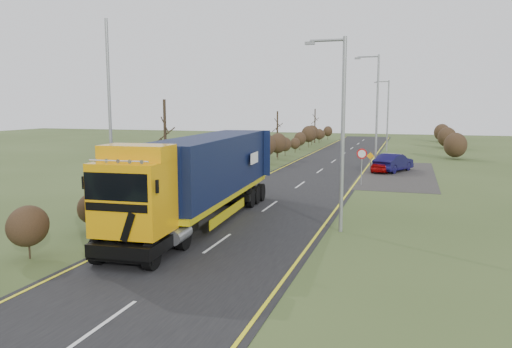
{
  "coord_description": "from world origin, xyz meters",
  "views": [
    {
      "loc": [
        7.53,
        -22.73,
        5.72
      ],
      "look_at": [
        -0.72,
        3.65,
        1.89
      ],
      "focal_mm": 35.0,
      "sensor_mm": 36.0,
      "label": 1
    }
  ],
  "objects_px": {
    "streetlight_near": "(341,127)",
    "speed_sign": "(362,159)",
    "car_blue_sedan": "(394,163)",
    "lorry": "(202,174)",
    "car_red_hatchback": "(382,165)"
  },
  "relations": [
    {
      "from": "lorry",
      "to": "car_blue_sedan",
      "type": "bearing_deg",
      "value": 66.48
    },
    {
      "from": "car_blue_sedan",
      "to": "speed_sign",
      "type": "relative_size",
      "value": 1.79
    },
    {
      "from": "streetlight_near",
      "to": "lorry",
      "type": "bearing_deg",
      "value": -176.69
    },
    {
      "from": "car_blue_sedan",
      "to": "streetlight_near",
      "type": "distance_m",
      "value": 22.45
    },
    {
      "from": "streetlight_near",
      "to": "speed_sign",
      "type": "relative_size",
      "value": 3.27
    },
    {
      "from": "car_blue_sedan",
      "to": "streetlight_near",
      "type": "xyz_separation_m",
      "value": [
        -1.63,
        -22.03,
        3.98
      ]
    },
    {
      "from": "lorry",
      "to": "car_blue_sedan",
      "type": "xyz_separation_m",
      "value": [
        8.16,
        22.41,
        -1.65
      ]
    },
    {
      "from": "car_red_hatchback",
      "to": "car_blue_sedan",
      "type": "distance_m",
      "value": 1.14
    },
    {
      "from": "lorry",
      "to": "streetlight_near",
      "type": "height_order",
      "value": "streetlight_near"
    },
    {
      "from": "speed_sign",
      "to": "streetlight_near",
      "type": "bearing_deg",
      "value": -88.76
    },
    {
      "from": "car_red_hatchback",
      "to": "speed_sign",
      "type": "bearing_deg",
      "value": 89.46
    },
    {
      "from": "speed_sign",
      "to": "car_blue_sedan",
      "type": "bearing_deg",
      "value": 77.14
    },
    {
      "from": "car_red_hatchback",
      "to": "streetlight_near",
      "type": "bearing_deg",
      "value": 94.85
    },
    {
      "from": "car_red_hatchback",
      "to": "streetlight_near",
      "type": "relative_size",
      "value": 0.41
    },
    {
      "from": "streetlight_near",
      "to": "speed_sign",
      "type": "distance_m",
      "value": 13.91
    }
  ]
}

